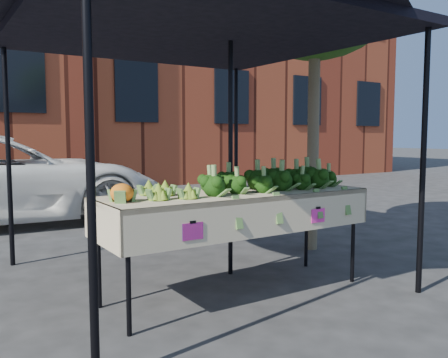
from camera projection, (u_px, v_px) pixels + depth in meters
ground at (242, 295)px, 4.10m from camera, size 90.00×90.00×0.00m
table at (236, 243)px, 4.10m from camera, size 2.40×0.81×0.90m
canopy at (195, 138)px, 4.49m from camera, size 3.16×3.16×2.74m
broccoli_heap at (268, 177)px, 4.26m from camera, size 1.52×0.55×0.24m
romanesco_cluster at (165, 186)px, 3.72m from camera, size 0.41×0.55×0.18m
cauliflower_pair at (122, 191)px, 3.44m from camera, size 0.18×0.18×0.16m
street_tree at (314, 83)px, 5.59m from camera, size 2.04×2.04×4.02m
building_right at (206, 61)px, 17.96m from camera, size 12.00×8.00×8.50m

